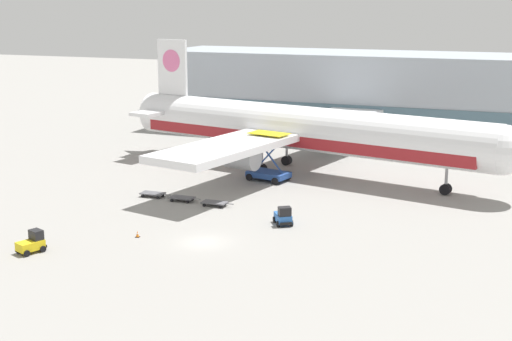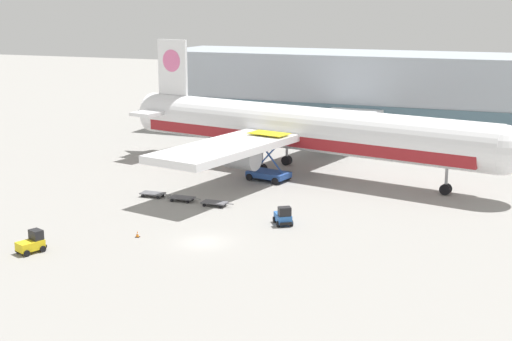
# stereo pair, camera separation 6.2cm
# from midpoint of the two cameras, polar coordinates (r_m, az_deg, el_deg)

# --- Properties ---
(ground_plane) EXTENTS (400.00, 400.00, 0.00)m
(ground_plane) POSITION_cam_midpoint_polar(r_m,az_deg,el_deg) (67.87, -4.25, -5.74)
(ground_plane) COLOR gray
(terminal_building) EXTENTS (90.00, 18.20, 14.00)m
(terminal_building) POSITION_cam_midpoint_polar(r_m,az_deg,el_deg) (121.78, 13.27, 5.75)
(terminal_building) COLOR #9EA8B2
(terminal_building) RESTS_ON ground_plane
(airplane_main) EXTENTS (57.42, 48.62, 17.00)m
(airplane_main) POSITION_cam_midpoint_polar(r_m,az_deg,el_deg) (94.31, 3.22, 3.30)
(airplane_main) COLOR white
(airplane_main) RESTS_ON ground_plane
(scissor_lift_loader) EXTENTS (5.71, 4.28, 6.13)m
(scissor_lift_loader) POSITION_cam_midpoint_polar(r_m,az_deg,el_deg) (90.57, 1.00, 0.62)
(scissor_lift_loader) COLOR #284C99
(scissor_lift_loader) RESTS_ON ground_plane
(baggage_tug_foreground) EXTENTS (2.59, 2.81, 2.00)m
(baggage_tug_foreground) POSITION_cam_midpoint_polar(r_m,az_deg,el_deg) (72.72, 2.18, -3.69)
(baggage_tug_foreground) COLOR #2D66B7
(baggage_tug_foreground) RESTS_ON ground_plane
(baggage_tug_mid) EXTENTS (2.32, 2.77, 2.00)m
(baggage_tug_mid) POSITION_cam_midpoint_polar(r_m,az_deg,el_deg) (67.89, -17.51, -5.55)
(baggage_tug_mid) COLOR yellow
(baggage_tug_mid) RESTS_ON ground_plane
(baggage_dolly_lead) EXTENTS (3.72, 1.57, 0.48)m
(baggage_dolly_lead) POSITION_cam_midpoint_polar(r_m,az_deg,el_deg) (84.06, -8.28, -1.84)
(baggage_dolly_lead) COLOR #56565B
(baggage_dolly_lead) RESTS_ON ground_plane
(baggage_dolly_second) EXTENTS (3.72, 1.57, 0.48)m
(baggage_dolly_second) POSITION_cam_midpoint_polar(r_m,az_deg,el_deg) (81.83, -5.95, -2.19)
(baggage_dolly_second) COLOR #56565B
(baggage_dolly_second) RESTS_ON ground_plane
(baggage_dolly_third) EXTENTS (3.72, 1.57, 0.48)m
(baggage_dolly_third) POSITION_cam_midpoint_polar(r_m,az_deg,el_deg) (79.57, -3.34, -2.58)
(baggage_dolly_third) COLOR #56565B
(baggage_dolly_third) RESTS_ON ground_plane
(traffic_cone_near) EXTENTS (0.40, 0.40, 0.63)m
(traffic_cone_near) POSITION_cam_midpoint_polar(r_m,az_deg,el_deg) (69.96, -9.49, -5.04)
(traffic_cone_near) COLOR black
(traffic_cone_near) RESTS_ON ground_plane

